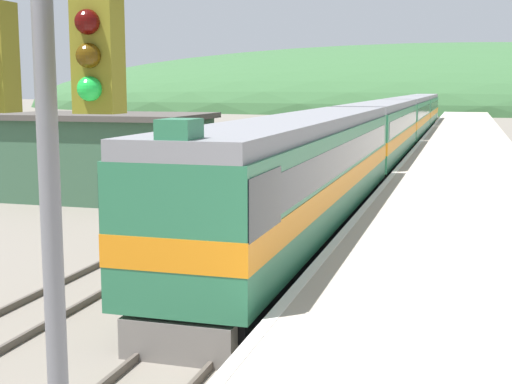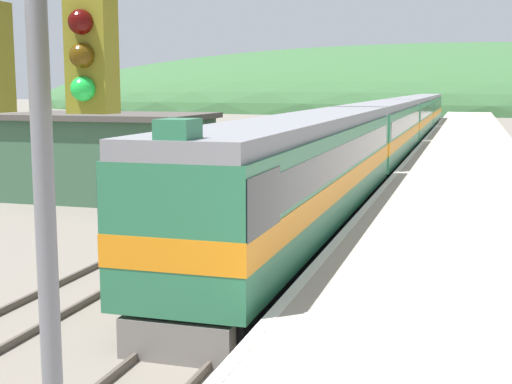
% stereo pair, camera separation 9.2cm
% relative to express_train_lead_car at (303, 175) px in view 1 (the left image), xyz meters
% --- Properties ---
extents(track_main, '(1.52, 180.00, 0.16)m').
position_rel_express_train_lead_car_xyz_m(track_main, '(0.00, 47.94, -2.14)').
color(track_main, '#4C443D').
rests_on(track_main, ground).
extents(track_siding, '(1.52, 180.00, 0.16)m').
position_rel_express_train_lead_car_xyz_m(track_siding, '(-4.05, 47.94, -2.14)').
color(track_siding, '#4C443D').
rests_on(track_siding, ground).
extents(platform, '(6.63, 140.00, 0.96)m').
position_rel_express_train_lead_car_xyz_m(platform, '(4.94, 27.94, -1.75)').
color(platform, '#ADA393').
rests_on(platform, ground).
extents(distant_hills, '(205.82, 92.62, 29.12)m').
position_rel_express_train_lead_car_xyz_m(distant_hills, '(0.00, 145.96, -2.22)').
color(distant_hills, '#335B33').
rests_on(distant_hills, ground).
extents(station_shed, '(8.97, 5.52, 3.82)m').
position_rel_express_train_lead_car_xyz_m(station_shed, '(-10.46, 6.56, -0.30)').
color(station_shed, '#385B42').
rests_on(station_shed, ground).
extents(express_train_lead_car, '(2.85, 21.78, 4.43)m').
position_rel_express_train_lead_car_xyz_m(express_train_lead_car, '(0.00, 0.00, 0.00)').
color(express_train_lead_car, black).
rests_on(express_train_lead_car, ground).
extents(carriage_second, '(2.84, 20.16, 4.07)m').
position_rel_express_train_lead_car_xyz_m(carriage_second, '(0.00, 22.09, -0.01)').
color(carriage_second, black).
rests_on(carriage_second, ground).
extents(carriage_third, '(2.84, 20.16, 4.07)m').
position_rel_express_train_lead_car_xyz_m(carriage_third, '(0.00, 43.13, -0.01)').
color(carriage_third, black).
rests_on(carriage_third, ground).
extents(carriage_fourth, '(2.84, 20.16, 4.07)m').
position_rel_express_train_lead_car_xyz_m(carriage_fourth, '(0.00, 64.17, -0.01)').
color(carriage_fourth, black).
rests_on(carriage_fourth, ground).
extents(signal_mast_main, '(2.20, 0.42, 6.77)m').
position_rel_express_train_lead_car_xyz_m(signal_mast_main, '(1.16, -16.21, 2.19)').
color(signal_mast_main, slate).
rests_on(signal_mast_main, ground).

